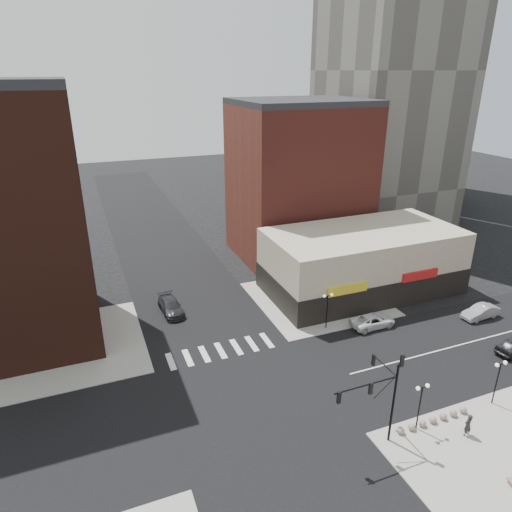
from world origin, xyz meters
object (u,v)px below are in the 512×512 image
street_lamp_se_a (421,396)px  street_lamp_se_b (499,372)px  street_lamp_ne (328,302)px  white_suv (373,321)px  dark_sedan_north (171,306)px  traffic_signal (381,388)px  pedestrian (468,425)px  silver_sedan (481,312)px

street_lamp_se_a → street_lamp_se_b: (8.00, 0.00, 0.00)m
street_lamp_ne → white_suv: (5.05, -1.50, -2.58)m
street_lamp_se_b → street_lamp_ne: 17.46m
white_suv → dark_sedan_north: dark_sedan_north is taller
traffic_signal → white_suv: bearing=55.6°
traffic_signal → street_lamp_ne: size_ratio=1.87×
dark_sedan_north → white_suv: bearing=-33.1°
traffic_signal → pedestrian: size_ratio=4.00×
street_lamp_se_a → dark_sedan_north: size_ratio=0.76×
silver_sedan → pedestrian: (-15.52, -13.55, 0.33)m
street_lamp_ne → white_suv: bearing=-16.5°
street_lamp_se_a → pedestrian: street_lamp_se_a is taller
white_suv → traffic_signal: bearing=145.3°
street_lamp_ne → silver_sedan: size_ratio=0.90×
silver_sedan → traffic_signal: bearing=-65.8°
traffic_signal → street_lamp_se_a: (3.76, -0.17, -1.67)m
traffic_signal → silver_sedan: 25.49m
street_lamp_se_a → silver_sedan: bearing=31.7°
silver_sedan → dark_sedan_north: size_ratio=0.85×
street_lamp_se_a → street_lamp_se_b: size_ratio=1.00×
street_lamp_se_b → street_lamp_se_a: bearing=180.0°
dark_sedan_north → street_lamp_se_b: bearing=-53.0°
street_lamp_se_b → white_suv: bearing=97.7°
street_lamp_se_a → dark_sedan_north: (-14.10, 25.96, -2.50)m
street_lamp_se_b → pedestrian: street_lamp_se_b is taller
street_lamp_se_a → street_lamp_se_b: 8.00m
street_lamp_se_a → pedestrian: (3.14, -2.01, -2.20)m
street_lamp_ne → pedestrian: bearing=-83.2°
traffic_signal → pedestrian: bearing=-17.5°
silver_sedan → pedestrian: pedestrian is taller
silver_sedan → street_lamp_ne: bearing=-106.9°
white_suv → street_lamp_se_b: bearing=-172.6°
traffic_signal → street_lamp_ne: (4.76, 15.83, -1.67)m
street_lamp_se_a → pedestrian: size_ratio=2.14×
street_lamp_se_b → silver_sedan: size_ratio=0.90×
street_lamp_ne → pedestrian: 18.27m
street_lamp_se_b → pedestrian: 5.70m
street_lamp_se_a → dark_sedan_north: bearing=118.5°
street_lamp_ne → street_lamp_se_b: bearing=-66.4°
silver_sedan → street_lamp_se_a: bearing=-60.9°
silver_sedan → dark_sedan_north: dark_sedan_north is taller
street_lamp_se_a → pedestrian: bearing=-32.6°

